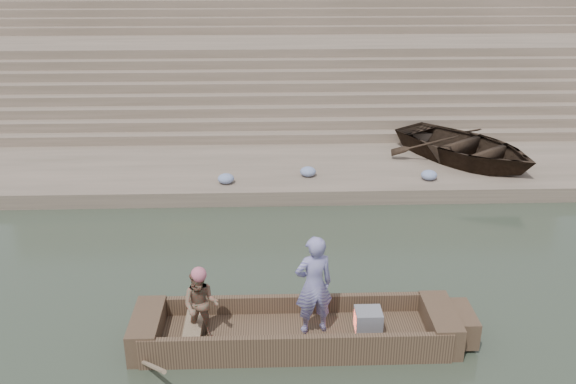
{
  "coord_description": "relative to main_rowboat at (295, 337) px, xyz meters",
  "views": [
    {
      "loc": [
        -1.17,
        -8.92,
        6.64
      ],
      "look_at": [
        -0.75,
        3.62,
        1.4
      ],
      "focal_mm": 38.76,
      "sensor_mm": 36.0,
      "label": 1
    }
  ],
  "objects": [
    {
      "name": "rowboat_trim",
      "position": [
        0.21,
        -0.01,
        0.2
      ],
      "size": [
        6.04,
        2.63,
        1.97
      ],
      "color": "brown",
      "rests_on": "ground"
    },
    {
      "name": "rowing_man",
      "position": [
        -1.59,
        -0.11,
        0.76
      ],
      "size": [
        0.69,
        0.57,
        1.3
      ],
      "primitive_type": "imported",
      "rotation": [
        0.0,
        0.0,
        -0.13
      ],
      "color": "#267351",
      "rests_on": "main_rowboat"
    },
    {
      "name": "lower_landing",
      "position": [
        0.75,
        7.88,
        0.09
      ],
      "size": [
        32.0,
        4.0,
        0.4
      ],
      "primitive_type": "cube",
      "color": "gray",
      "rests_on": "ground"
    },
    {
      "name": "ground",
      "position": [
        0.75,
        -0.12,
        -0.11
      ],
      "size": [
        120.0,
        120.0,
        0.0
      ],
      "primitive_type": "plane",
      "color": "#2C3628",
      "rests_on": "ground"
    },
    {
      "name": "television",
      "position": [
        1.27,
        -0.0,
        0.31
      ],
      "size": [
        0.46,
        0.42,
        0.4
      ],
      "color": "slate",
      "rests_on": "main_rowboat"
    },
    {
      "name": "standing_man",
      "position": [
        0.32,
        0.03,
        1.02
      ],
      "size": [
        0.75,
        0.59,
        1.83
      ],
      "primitive_type": "imported",
      "rotation": [
        0.0,
        0.0,
        3.39
      ],
      "color": "navy",
      "rests_on": "main_rowboat"
    },
    {
      "name": "ghat_steps",
      "position": [
        0.75,
        17.07,
        1.69
      ],
      "size": [
        32.0,
        11.0,
        5.2
      ],
      "color": "gray",
      "rests_on": "ground"
    },
    {
      "name": "beached_rowboat",
      "position": [
        5.37,
        8.07,
        0.75
      ],
      "size": [
        5.24,
        5.5,
        0.93
      ],
      "primitive_type": "imported",
      "rotation": [
        0.0,
        0.0,
        0.64
      ],
      "color": "#2D2116",
      "rests_on": "lower_landing"
    },
    {
      "name": "upper_landing",
      "position": [
        0.75,
        22.38,
        2.49
      ],
      "size": [
        32.0,
        3.0,
        5.2
      ],
      "primitive_type": "cube",
      "color": "gray",
      "rests_on": "ground"
    },
    {
      "name": "cloth_bundles",
      "position": [
        4.53,
        6.94,
        0.42
      ],
      "size": [
        11.97,
        1.37,
        0.26
      ],
      "color": "#3F5999",
      "rests_on": "lower_landing"
    },
    {
      "name": "mid_landing",
      "position": [
        0.75,
        15.38,
        1.29
      ],
      "size": [
        32.0,
        3.0,
        2.8
      ],
      "primitive_type": "cube",
      "color": "gray",
      "rests_on": "ground"
    },
    {
      "name": "main_rowboat",
      "position": [
        0.0,
        0.0,
        0.0
      ],
      "size": [
        5.0,
        1.3,
        0.22
      ],
      "primitive_type": "cube",
      "color": "brown",
      "rests_on": "ground"
    }
  ]
}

